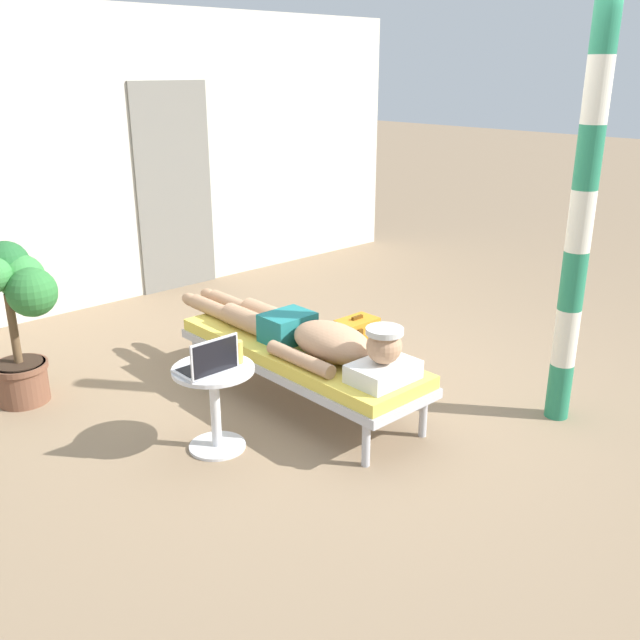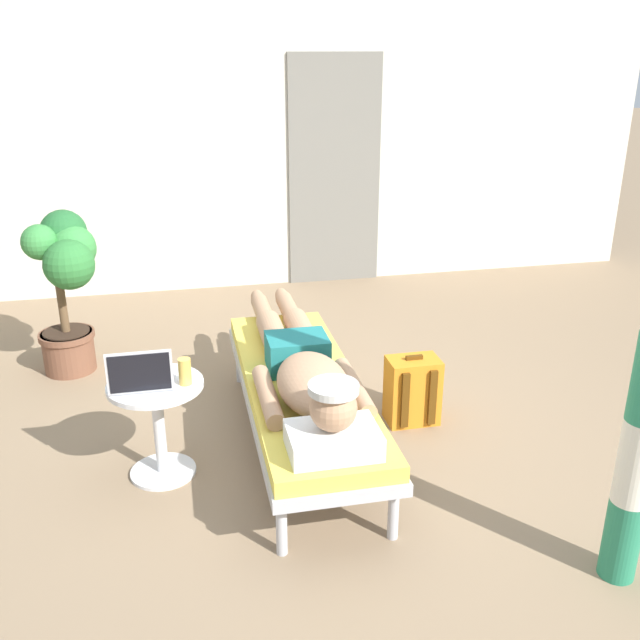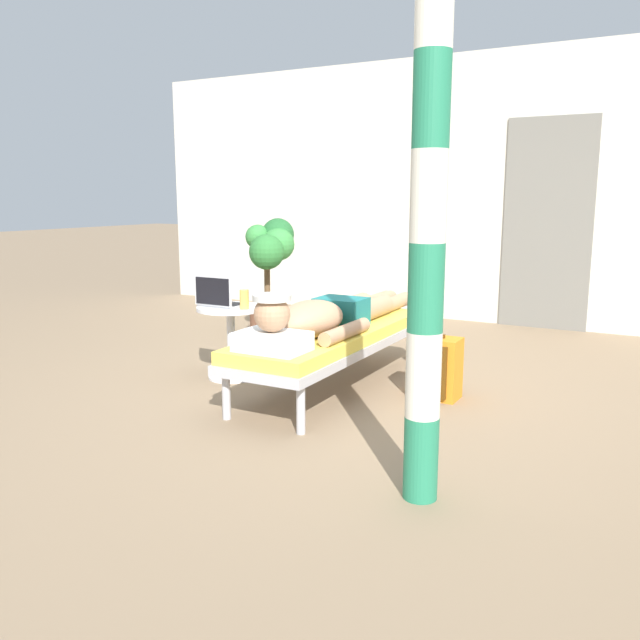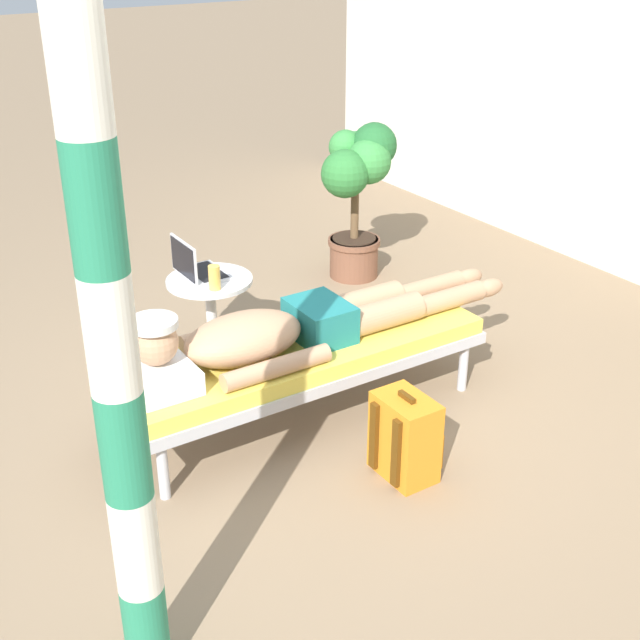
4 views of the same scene
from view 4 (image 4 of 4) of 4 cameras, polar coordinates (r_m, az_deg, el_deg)
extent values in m
plane|color=#8C7256|center=(4.19, -1.54, -8.39)|extent=(40.00, 40.00, 0.00)
cylinder|color=#B7B7BC|center=(4.97, 5.74, -0.76)|extent=(0.05, 0.05, 0.28)
cylinder|color=#B7B7BC|center=(4.64, 9.61, -3.13)|extent=(0.05, 0.05, 0.28)
cylinder|color=#B7B7BC|center=(4.24, -13.24, -6.48)|extent=(0.05, 0.05, 0.28)
cylinder|color=#B7B7BC|center=(3.84, -10.51, -9.98)|extent=(0.05, 0.05, 0.28)
cube|color=#B7B7BC|center=(4.26, -1.29, -2.86)|extent=(0.61, 1.94, 0.06)
cube|color=#E5CC4C|center=(4.23, -1.30, -2.03)|extent=(0.58, 1.90, 0.08)
cube|color=white|center=(3.89, -10.86, -3.59)|extent=(0.40, 0.28, 0.11)
sphere|color=tan|center=(3.82, -11.05, -1.49)|extent=(0.21, 0.21, 0.21)
cylinder|color=silver|center=(3.78, -11.17, -0.21)|extent=(0.22, 0.22, 0.03)
ellipsoid|color=tan|center=(4.02, -5.17, -1.22)|extent=(0.35, 0.60, 0.23)
cylinder|color=tan|center=(4.25, -5.93, -0.75)|extent=(0.09, 0.55, 0.09)
cylinder|color=tan|center=(3.90, -2.95, -3.19)|extent=(0.09, 0.55, 0.09)
cube|color=#1E7272|center=(4.22, -0.01, -0.02)|extent=(0.33, 0.26, 0.19)
cylinder|color=tan|center=(4.47, 3.07, 1.18)|extent=(0.15, 0.42, 0.15)
cylinder|color=tan|center=(4.72, 7.31, 2.14)|extent=(0.11, 0.44, 0.11)
ellipsoid|color=tan|center=(4.90, 9.93, 2.81)|extent=(0.09, 0.20, 0.10)
cylinder|color=tan|center=(4.35, 4.37, 0.39)|extent=(0.15, 0.42, 0.15)
cylinder|color=tan|center=(4.61, 8.65, 1.42)|extent=(0.11, 0.44, 0.11)
ellipsoid|color=tan|center=(4.79, 11.28, 2.13)|extent=(0.09, 0.20, 0.10)
cylinder|color=silver|center=(4.95, -7.13, -2.69)|extent=(0.34, 0.34, 0.02)
cylinder|color=silver|center=(4.84, -7.29, -0.10)|extent=(0.06, 0.06, 0.48)
cylinder|color=silver|center=(4.73, -7.46, 2.65)|extent=(0.48, 0.48, 0.02)
cube|color=silver|center=(4.77, -7.79, 3.11)|extent=(0.31, 0.22, 0.02)
cube|color=black|center=(4.77, -7.69, 3.25)|extent=(0.27, 0.15, 0.00)
cube|color=silver|center=(4.69, -9.15, 4.08)|extent=(0.31, 0.01, 0.21)
cube|color=black|center=(4.68, -9.24, 4.05)|extent=(0.29, 0.00, 0.19)
cylinder|color=gold|center=(4.56, -7.13, 2.84)|extent=(0.06, 0.06, 0.14)
cube|color=orange|center=(3.91, 5.72, -7.84)|extent=(0.30, 0.20, 0.40)
cube|color=orange|center=(4.01, 7.04, -8.14)|extent=(0.22, 0.04, 0.18)
cube|color=#56330C|center=(3.90, 3.66, -7.80)|extent=(0.04, 0.02, 0.34)
cube|color=#56330C|center=(3.79, 5.15, -8.94)|extent=(0.04, 0.02, 0.34)
cube|color=#56330C|center=(3.79, 5.86, -5.18)|extent=(0.10, 0.02, 0.02)
cylinder|color=brown|center=(6.02, 2.29, 4.24)|extent=(0.34, 0.34, 0.28)
cylinder|color=brown|center=(5.98, 2.31, 5.31)|extent=(0.37, 0.37, 0.04)
cylinder|color=#332319|center=(5.97, 2.32, 5.54)|extent=(0.31, 0.31, 0.01)
cylinder|color=brown|center=(5.89, 2.36, 7.73)|extent=(0.06, 0.06, 0.49)
sphere|color=#38843D|center=(5.73, 3.28, 10.61)|extent=(0.30, 0.30, 0.30)
sphere|color=#23602D|center=(5.80, 3.68, 11.65)|extent=(0.31, 0.31, 0.31)
sphere|color=#429347|center=(5.89, 2.45, 11.47)|extent=(0.23, 0.23, 0.23)
sphere|color=#38843D|center=(5.83, 1.73, 11.58)|extent=(0.23, 0.23, 0.23)
sphere|color=#2D7233|center=(5.65, 1.70, 9.82)|extent=(0.32, 0.32, 0.32)
cylinder|color=#267F59|center=(3.08, -11.62, -19.67)|extent=(0.15, 0.15, 0.37)
cylinder|color=silver|center=(2.83, -12.30, -14.40)|extent=(0.15, 0.15, 0.37)
cylinder|color=#267F59|center=(2.61, -13.06, -8.18)|extent=(0.15, 0.15, 0.37)
cylinder|color=silver|center=(2.43, -13.93, -0.92)|extent=(0.15, 0.15, 0.37)
cylinder|color=#267F59|center=(2.29, -14.91, 7.37)|extent=(0.15, 0.15, 0.37)
cylinder|color=silver|center=(2.21, -16.03, 16.49)|extent=(0.15, 0.15, 0.37)
camera|label=1|loc=(6.15, -47.57, 16.11)|focal=39.25mm
camera|label=2|loc=(4.07, -54.52, 11.61)|focal=39.33mm
camera|label=3|loc=(2.49, -79.42, -23.14)|focal=36.97mm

